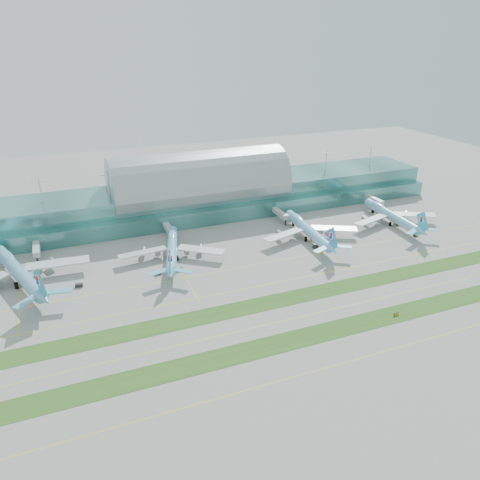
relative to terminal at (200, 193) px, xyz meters
name	(u,v)px	position (x,y,z in m)	size (l,w,h in m)	color
ground	(284,302)	(-0.01, -128.79, -14.23)	(700.00, 700.00, 0.00)	gray
terminal	(200,193)	(0.00, 0.00, 0.00)	(340.00, 69.10, 36.00)	#3D7A75
grass_strip_near	(315,335)	(-0.01, -156.79, -14.19)	(420.00, 12.00, 0.08)	#2D591E
grass_strip_far	(282,300)	(-0.01, -126.79, -14.19)	(420.00, 12.00, 0.08)	#2D591E
taxiline_a	(342,363)	(-0.01, -176.79, -14.22)	(420.00, 0.35, 0.01)	yellow
taxiline_b	(299,317)	(-0.01, -142.79, -14.22)	(420.00, 0.35, 0.01)	yellow
taxiline_c	(268,284)	(-0.01, -110.79, -14.22)	(420.00, 0.35, 0.01)	yellow
taxiline_d	(250,266)	(-0.01, -88.79, -14.22)	(420.00, 0.35, 0.01)	yellow
airliner_a	(18,271)	(-114.34, -63.28, -7.53)	(65.87, 76.55, 21.71)	#5CA8CA
airliner_b	(172,248)	(-36.37, -63.46, -8.54)	(56.91, 65.81, 18.43)	#66BFE2
airliner_c	(308,229)	(46.76, -67.53, -8.30)	(61.33, 69.85, 19.21)	#70C7F7
airliner_d	(391,215)	(109.57, -66.55, -8.40)	(60.30, 68.65, 18.88)	#64C0DE
gse_b	(79,285)	(-87.38, -78.34, -13.40)	(3.54, 1.93, 1.65)	black
gse_c	(158,273)	(-48.26, -80.01, -13.41)	(3.11, 1.87, 1.63)	black
gse_d	(180,269)	(-36.76, -80.30, -13.46)	(3.49, 1.63, 1.53)	black
gse_e	(320,252)	(43.04, -88.95, -13.61)	(3.10, 1.48, 1.22)	yellow
gse_f	(316,247)	(44.31, -81.88, -13.46)	(3.79, 1.79, 1.52)	black
gse_g	(416,235)	(110.61, -89.61, -13.44)	(3.09, 1.62, 1.57)	black
gse_h	(411,230)	(113.08, -82.67, -13.45)	(3.85, 1.94, 1.56)	black
taxiway_sign_east	(396,314)	(40.78, -157.60, -13.62)	(2.91, 0.77, 1.23)	black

